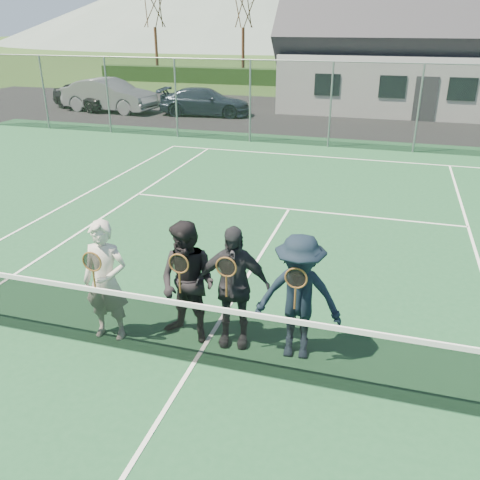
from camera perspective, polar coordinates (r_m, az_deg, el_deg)
The scene contains 15 objects.
ground at distance 25.71m, azimuth 11.80°, elevation 13.31°, with size 220.00×220.00×0.00m, color #2A4A1A.
court_surface at distance 7.14m, azimuth -5.18°, elevation -13.66°, with size 30.00×30.00×0.02m, color #1C4C2B.
tarmac_carpark at distance 26.36m, azimuth 2.88°, elevation 14.01°, with size 40.00×12.00×0.01m, color black.
hedge_row at distance 37.51m, azimuth 13.81°, elevation 17.04°, with size 40.00×1.20×1.10m, color black.
car_a at distance 28.77m, azimuth -17.02°, elevation 15.23°, with size 1.62×4.03×1.37m, color black.
car_b at distance 27.65m, azimuth -14.45°, elevation 15.46°, with size 1.71×4.92×1.62m, color gray.
car_c at distance 25.78m, azimuth -3.94°, elevation 15.22°, with size 1.82×4.47×1.30m, color #192332.
court_markings at distance 7.13m, azimuth -5.18°, elevation -13.56°, with size 11.03×23.83×0.01m.
tennis_net at distance 6.83m, azimuth -5.34°, elevation -10.12°, with size 11.68×0.08×1.10m.
perimeter_fence at distance 19.09m, azimuth 10.14°, elevation 14.70°, with size 30.07×0.07×3.02m.
clubhouse at distance 29.30m, azimuth 21.70°, elevation 21.30°, with size 15.60×8.20×7.70m.
player_a at distance 7.43m, azimuth -14.84°, elevation -4.48°, with size 0.69×0.53×1.80m.
player_b at distance 7.18m, azimuth -5.88°, elevation -4.83°, with size 1.01×0.86×1.80m.
player_c at distance 7.05m, azimuth -0.84°, elevation -5.24°, with size 1.11×0.59×1.80m.
player_d at distance 6.82m, azimuth 6.58°, elevation -6.46°, with size 1.21×0.76×1.80m.
Camera 1 is at (2.23, -5.25, 4.30)m, focal length 38.00 mm.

